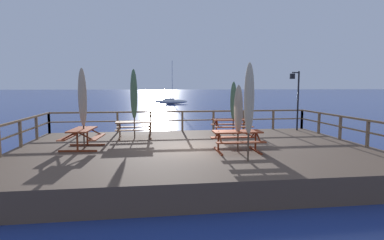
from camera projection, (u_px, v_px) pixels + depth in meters
ground_plane at (194, 167)px, 12.52m from camera, size 600.00×600.00×0.00m
wooden_deck at (194, 157)px, 12.48m from camera, size 13.91×9.33×0.80m
railing_waterside_far at (182, 117)px, 16.81m from camera, size 13.71×0.10×1.09m
railing_side_left at (10, 132)px, 11.44m from camera, size 0.10×9.13×1.09m
railing_side_right at (353, 125)px, 13.27m from camera, size 0.10×9.13×1.09m
picnic_table_front_left at (135, 126)px, 14.59m from camera, size 1.80×1.47×0.78m
picnic_table_mid_left at (232, 123)px, 15.66m from camera, size 1.93×1.45×0.78m
picnic_table_mid_right at (237, 137)px, 11.51m from camera, size 1.79×1.44×0.78m
picnic_table_mid_centre at (82, 134)px, 12.08m from camera, size 1.54×1.74×0.78m
patio_umbrella_tall_mid_left at (134, 95)px, 14.37m from camera, size 0.32×0.32×3.17m
patio_umbrella_short_front at (233, 101)px, 15.48m from camera, size 0.32×0.32×2.62m
patio_umbrella_tall_front at (238, 109)px, 11.38m from camera, size 0.32×0.32×2.45m
patio_umbrella_tall_back_right at (82, 98)px, 11.94m from camera, size 0.32×0.32×3.09m
patio_umbrella_short_back at (249, 99)px, 9.87m from camera, size 0.32×0.32×3.14m
lamp_post_hooked at (296, 92)px, 16.85m from camera, size 0.63×0.40×3.20m
sailboat_distant at (171, 101)px, 56.45m from camera, size 6.10×2.08×7.72m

